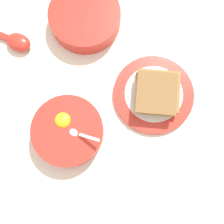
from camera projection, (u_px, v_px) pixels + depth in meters
The scene contains 6 objects.
ground_plane at pixel (91, 60), 0.69m from camera, with size 3.00×3.00×0.00m, color silver.
egg_bowl at pixel (68, 131), 0.63m from camera, with size 0.17×0.17×0.08m.
toast_plate at pixel (153, 94), 0.67m from camera, with size 0.21×0.21×0.01m.
toast_sandwich at pixel (157, 92), 0.64m from camera, with size 0.14×0.15×0.04m.
soup_spoon at pixel (15, 41), 0.69m from camera, with size 0.14×0.06×0.03m.
congee_bowl at pixel (85, 17), 0.69m from camera, with size 0.19×0.19×0.05m.
Camera 1 is at (0.21, -0.18, 0.65)m, focal length 42.00 mm.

